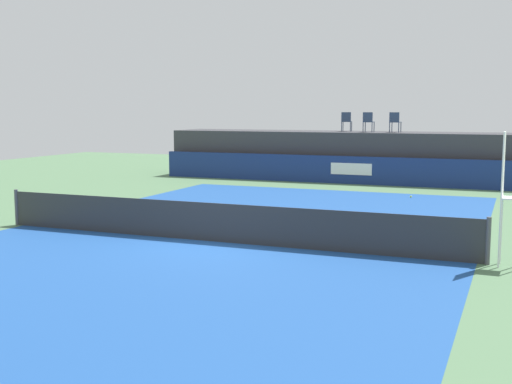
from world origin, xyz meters
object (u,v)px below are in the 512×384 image
tennis_ball (411,197)px  net_post_near (17,207)px  spectator_chair_left (368,121)px  net_post_far (488,241)px  umpire_chair (507,190)px  spectator_chair_center (395,121)px  spectator_chair_far_left (347,121)px

tennis_ball → net_post_near: bearing=-133.1°
spectator_chair_left → net_post_far: 16.18m
tennis_ball → net_post_far: bearing=-72.6°
spectator_chair_left → umpire_chair: spectator_chair_left is taller
spectator_chair_center → net_post_near: (-7.73, -14.97, -2.19)m
net_post_near → tennis_ball: size_ratio=14.71×
spectator_chair_center → net_post_far: spectator_chair_center is taller
spectator_chair_left → net_post_far: spectator_chair_left is taller
net_post_far → tennis_ball: net_post_far is taller
net_post_near → spectator_chair_far_left: bearing=70.6°
spectator_chair_center → umpire_chair: size_ratio=0.32×
spectator_chair_far_left → spectator_chair_left: bearing=-24.1°
spectator_chair_far_left → umpire_chair: spectator_chair_far_left is taller
spectator_chair_center → net_post_far: (4.67, -14.97, -2.19)m
spectator_chair_far_left → tennis_ball: spectator_chair_far_left is taller
net_post_far → tennis_ball: size_ratio=14.71×
spectator_chair_far_left → net_post_near: spectator_chair_far_left is taller
spectator_chair_far_left → net_post_far: bearing=-65.7°
spectator_chair_far_left → umpire_chair: 17.10m
net_post_near → spectator_chair_center: bearing=62.7°
spectator_chair_far_left → spectator_chair_center: (2.30, -0.46, 0.00)m
spectator_chair_left → net_post_far: size_ratio=0.89×
net_post_far → spectator_chair_center: bearing=107.3°
spectator_chair_left → tennis_ball: 6.28m
spectator_chair_left → umpire_chair: bearing=-67.5°
spectator_chair_center → net_post_far: size_ratio=0.89×
umpire_chair → tennis_ball: 10.62m
spectator_chair_left → spectator_chair_center: 1.18m
net_post_far → spectator_chair_left: bearing=111.4°
spectator_chair_far_left → spectator_chair_left: size_ratio=1.00×
net_post_near → spectator_chair_left: bearing=66.3°
spectator_chair_far_left → umpire_chair: (7.30, -15.43, -1.11)m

